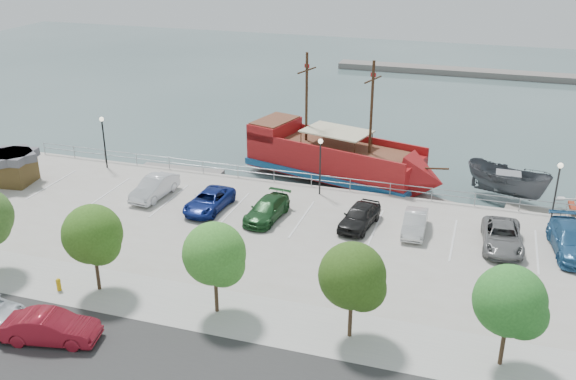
% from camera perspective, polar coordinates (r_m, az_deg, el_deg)
% --- Properties ---
extents(ground, '(160.00, 160.00, 0.00)m').
position_cam_1_polar(ground, '(42.20, 0.46, -4.93)').
color(ground, '#364B4C').
extents(sidewalk, '(100.00, 4.00, 0.05)m').
position_cam_1_polar(sidewalk, '(33.60, -4.73, -10.97)').
color(sidewalk, '#A3A3A1').
rests_on(sidewalk, land_slab).
extents(seawall_railing, '(50.00, 0.06, 1.00)m').
position_cam_1_polar(seawall_railing, '(48.37, 3.23, 0.80)').
color(seawall_railing, gray).
rests_on(seawall_railing, land_slab).
extents(far_shore, '(40.00, 3.00, 0.80)m').
position_cam_1_polar(far_shore, '(92.67, 17.00, 9.90)').
color(far_shore, '#69635E').
rests_on(far_shore, ground).
extents(pirate_ship, '(17.12, 8.71, 10.59)m').
position_cam_1_polar(pirate_ship, '(51.59, 5.28, 2.47)').
color(pirate_ship, maroon).
rests_on(pirate_ship, ground).
extents(patrol_boat, '(7.07, 5.26, 2.58)m').
position_cam_1_polar(patrol_boat, '(50.98, 18.89, 0.44)').
color(patrol_boat, '#505459').
rests_on(patrol_boat, ground).
extents(dock_west, '(7.25, 2.39, 0.41)m').
position_cam_1_polar(dock_west, '(54.41, -9.55, 1.58)').
color(dock_west, gray).
rests_on(dock_west, ground).
extents(dock_mid, '(7.60, 4.60, 0.42)m').
position_cam_1_polar(dock_mid, '(49.04, 11.79, -1.03)').
color(dock_mid, gray).
rests_on(dock_mid, ground).
extents(dock_east, '(7.53, 2.95, 0.42)m').
position_cam_1_polar(dock_east, '(49.21, 22.89, -2.35)').
color(dock_east, gray).
rests_on(dock_east, ground).
extents(shed, '(3.40, 3.40, 2.48)m').
position_cam_1_polar(shed, '(53.18, -23.26, 1.90)').
color(shed, '#503E1E').
rests_on(shed, land_slab).
extents(street_sedan, '(4.79, 2.48, 1.50)m').
position_cam_1_polar(street_sedan, '(33.24, -20.31, -11.40)').
color(street_sedan, maroon).
rests_on(street_sedan, street).
extents(fire_hydrant, '(0.27, 0.27, 0.77)m').
position_cam_1_polar(fire_hydrant, '(37.36, -19.72, -7.89)').
color(fire_hydrant, '#CD9C0B').
rests_on(fire_hydrant, sidewalk).
extents(lamp_post_left, '(0.36, 0.36, 4.28)m').
position_cam_1_polar(lamp_post_left, '(53.57, -16.11, 4.88)').
color(lamp_post_left, black).
rests_on(lamp_post_left, land_slab).
extents(lamp_post_mid, '(0.36, 0.36, 4.28)m').
position_cam_1_polar(lamp_post_mid, '(46.33, 2.89, 2.99)').
color(lamp_post_mid, black).
rests_on(lamp_post_mid, land_slab).
extents(lamp_post_right, '(0.36, 0.36, 4.28)m').
position_cam_1_polar(lamp_post_right, '(45.25, 22.84, 0.64)').
color(lamp_post_right, black).
rests_on(lamp_post_right, land_slab).
extents(tree_c, '(3.30, 3.20, 5.00)m').
position_cam_1_polar(tree_c, '(35.35, -16.85, -3.99)').
color(tree_c, '#473321').
rests_on(tree_c, sidewalk).
extents(tree_d, '(3.30, 3.20, 5.00)m').
position_cam_1_polar(tree_d, '(32.14, -6.38, -5.88)').
color(tree_d, '#473321').
rests_on(tree_d, sidewalk).
extents(tree_e, '(3.30, 3.20, 5.00)m').
position_cam_1_polar(tree_e, '(30.24, 5.96, -7.84)').
color(tree_e, '#473321').
rests_on(tree_e, sidewalk).
extents(tree_f, '(3.30, 3.20, 5.00)m').
position_cam_1_polar(tree_f, '(29.91, 19.35, -9.55)').
color(tree_f, '#473321').
rests_on(tree_f, sidewalk).
extents(parked_car_b, '(1.92, 4.69, 1.51)m').
position_cam_1_polar(parked_car_b, '(47.55, -11.79, 0.22)').
color(parked_car_b, silver).
rests_on(parked_car_b, land_slab).
extents(parked_car_c, '(2.47, 4.89, 1.32)m').
position_cam_1_polar(parked_car_c, '(44.91, -7.03, -0.96)').
color(parked_car_c, navy).
rests_on(parked_car_c, land_slab).
extents(parked_car_d, '(2.33, 4.85, 1.36)m').
position_cam_1_polar(parked_car_d, '(43.25, -1.88, -1.73)').
color(parked_car_d, '#1D4A22').
rests_on(parked_car_d, land_slab).
extents(parked_car_e, '(2.45, 4.67, 1.52)m').
position_cam_1_polar(parked_car_e, '(42.35, 6.38, -2.31)').
color(parked_car_e, black).
rests_on(parked_car_e, land_slab).
extents(parked_car_f, '(1.54, 4.07, 1.33)m').
position_cam_1_polar(parked_car_f, '(42.16, 11.21, -2.89)').
color(parked_car_f, silver).
rests_on(parked_car_f, land_slab).
extents(parked_car_g, '(2.68, 5.24, 1.41)m').
position_cam_1_polar(parked_car_g, '(41.66, 18.51, -3.97)').
color(parked_car_g, slate).
rests_on(parked_car_g, land_slab).
extents(parked_car_h, '(2.99, 5.84, 1.62)m').
position_cam_1_polar(parked_car_h, '(42.46, 23.94, -4.14)').
color(parked_car_h, '#275B8B').
rests_on(parked_car_h, land_slab).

